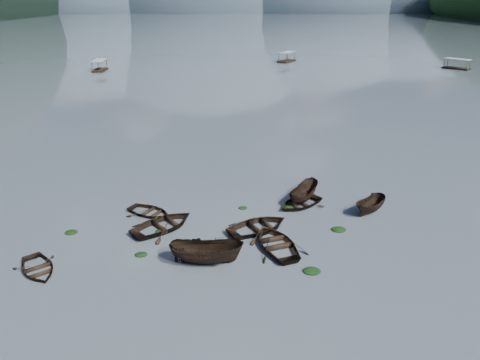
{
  "coord_description": "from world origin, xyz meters",
  "views": [
    {
      "loc": [
        -0.28,
        -21.81,
        16.13
      ],
      "look_at": [
        0.0,
        12.0,
        2.0
      ],
      "focal_mm": 32.0,
      "sensor_mm": 36.0,
      "label": 1
    }
  ],
  "objects_px": {
    "rowboat_3": "(277,247)",
    "pontoon_centre": "(287,62)",
    "rowboat_0": "(38,271)",
    "pontoon_left": "(100,71)"
  },
  "relations": [
    {
      "from": "pontoon_left",
      "to": "pontoon_centre",
      "type": "relative_size",
      "value": 0.96
    },
    {
      "from": "pontoon_left",
      "to": "pontoon_centre",
      "type": "xyz_separation_m",
      "value": [
        49.09,
        16.99,
        0.0
      ]
    },
    {
      "from": "rowboat_0",
      "to": "rowboat_3",
      "type": "height_order",
      "value": "rowboat_3"
    },
    {
      "from": "pontoon_left",
      "to": "pontoon_centre",
      "type": "distance_m",
      "value": 51.94
    },
    {
      "from": "rowboat_0",
      "to": "pontoon_centre",
      "type": "distance_m",
      "value": 107.78
    },
    {
      "from": "pontoon_left",
      "to": "pontoon_centre",
      "type": "bearing_deg",
      "value": 16.28
    },
    {
      "from": "pontoon_left",
      "to": "pontoon_centre",
      "type": "height_order",
      "value": "pontoon_centre"
    },
    {
      "from": "rowboat_3",
      "to": "pontoon_left",
      "type": "height_order",
      "value": "pontoon_left"
    },
    {
      "from": "rowboat_0",
      "to": "pontoon_left",
      "type": "bearing_deg",
      "value": 67.54
    },
    {
      "from": "rowboat_3",
      "to": "pontoon_centre",
      "type": "xyz_separation_m",
      "value": [
        11.78,
        101.41,
        0.0
      ]
    }
  ]
}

